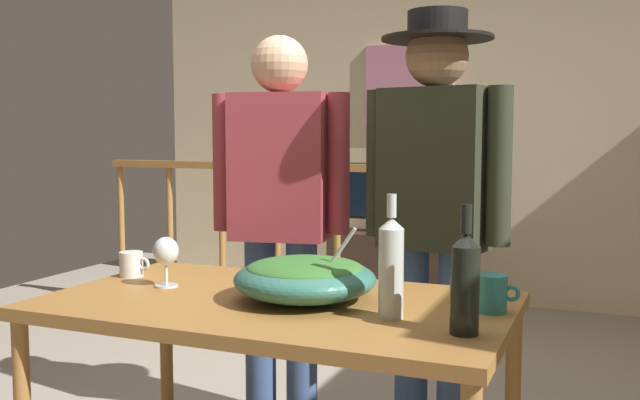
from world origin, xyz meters
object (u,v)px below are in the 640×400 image
(framed_picture, at_px, (409,88))
(person_standing_right, at_px, (435,197))
(wine_glass, at_px, (166,253))
(person_standing_left, at_px, (280,203))
(serving_table, at_px, (276,323))
(stair_railing, at_px, (336,226))
(salad_bowl, at_px, (305,277))
(wine_bottle_dark, at_px, (465,281))
(wine_bottle_clear, at_px, (391,266))
(mug_teal, at_px, (493,294))
(mug_white, at_px, (132,264))
(tv_console, at_px, (391,268))
(flat_screen_tv, at_px, (391,193))

(framed_picture, relative_size, person_standing_right, 0.40)
(person_standing_right, bearing_deg, wine_glass, 52.51)
(framed_picture, xyz_separation_m, person_standing_left, (0.22, -2.74, -0.64))
(serving_table, bearing_deg, wine_glass, 176.88)
(wine_glass, bearing_deg, person_standing_right, 42.29)
(stair_railing, xyz_separation_m, person_standing_left, (0.40, -1.66, 0.31))
(salad_bowl, relative_size, wine_bottle_dark, 1.32)
(wine_bottle_clear, height_order, mug_teal, wine_bottle_clear)
(stair_railing, relative_size, person_standing_right, 1.56)
(mug_white, distance_m, person_standing_left, 0.68)
(serving_table, bearing_deg, wine_bottle_clear, -11.04)
(mug_teal, bearing_deg, stair_railing, 121.15)
(mug_teal, bearing_deg, salad_bowl, -172.93)
(wine_glass, relative_size, mug_teal, 1.41)
(tv_console, bearing_deg, salad_bowl, -77.90)
(wine_bottle_clear, relative_size, mug_teal, 2.90)
(stair_railing, height_order, person_standing_right, person_standing_right)
(person_standing_left, bearing_deg, person_standing_right, 169.79)
(stair_railing, bearing_deg, salad_bowl, -70.81)
(framed_picture, bearing_deg, person_standing_right, -72.35)
(mug_white, relative_size, mug_teal, 1.01)
(framed_picture, distance_m, person_standing_left, 2.82)
(tv_console, xyz_separation_m, wine_bottle_dark, (1.19, -3.30, 0.64))
(serving_table, relative_size, wine_bottle_dark, 4.27)
(framed_picture, height_order, person_standing_right, framed_picture)
(wine_glass, distance_m, person_standing_right, 1.02)
(wine_glass, bearing_deg, serving_table, -3.12)
(wine_bottle_dark, relative_size, person_standing_left, 0.20)
(mug_white, bearing_deg, wine_bottle_dark, -12.38)
(wine_glass, bearing_deg, tv_console, 93.01)
(mug_white, distance_m, mug_teal, 1.27)
(tv_console, bearing_deg, mug_teal, -68.12)
(tv_console, distance_m, mug_teal, 3.33)
(flat_screen_tv, bearing_deg, wine_bottle_dark, -69.96)
(wine_bottle_dark, relative_size, person_standing_right, 0.19)
(tv_console, xyz_separation_m, mug_teal, (1.22, -3.05, 0.56))
(tv_console, xyz_separation_m, person_standing_right, (0.91, -2.45, 0.77))
(stair_railing, xyz_separation_m, mug_teal, (1.37, -2.26, 0.15))
(stair_railing, xyz_separation_m, mug_white, (0.10, -2.24, 0.14))
(wine_glass, distance_m, mug_white, 0.24)
(wine_bottle_clear, relative_size, person_standing_left, 0.21)
(salad_bowl, distance_m, person_standing_right, 0.74)
(salad_bowl, bearing_deg, wine_glass, -179.55)
(flat_screen_tv, distance_m, salad_bowl, 3.16)
(framed_picture, bearing_deg, serving_table, -80.97)
(tv_console, distance_m, wine_bottle_dark, 3.57)
(framed_picture, height_order, salad_bowl, framed_picture)
(wine_bottle_dark, xyz_separation_m, mug_teal, (0.03, 0.25, -0.08))
(framed_picture, height_order, person_standing_left, framed_picture)
(flat_screen_tv, distance_m, wine_glass, 3.10)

